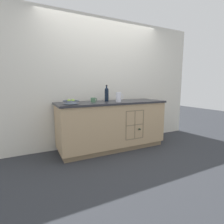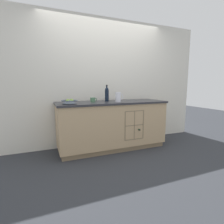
{
  "view_description": "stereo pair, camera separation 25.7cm",
  "coord_description": "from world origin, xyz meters",
  "px_view_note": "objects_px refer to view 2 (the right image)",
  "views": [
    {
      "loc": [
        -1.49,
        -2.95,
        1.22
      ],
      "look_at": [
        0.0,
        0.0,
        0.71
      ],
      "focal_mm": 28.0,
      "sensor_mm": 36.0,
      "label": 1
    },
    {
      "loc": [
        -1.25,
        -3.05,
        1.22
      ],
      "look_at": [
        0.0,
        0.0,
        0.71
      ],
      "focal_mm": 28.0,
      "sensor_mm": 36.0,
      "label": 2
    }
  ],
  "objects_px": {
    "white_pitcher": "(118,97)",
    "standing_wine_bottle": "(107,94)",
    "fruit_bowl": "(70,101)",
    "ceramic_mug": "(93,100)"
  },
  "relations": [
    {
      "from": "fruit_bowl",
      "to": "ceramic_mug",
      "type": "bearing_deg",
      "value": 21.75
    },
    {
      "from": "fruit_bowl",
      "to": "white_pitcher",
      "type": "xyz_separation_m",
      "value": [
        0.89,
        0.01,
        0.05
      ]
    },
    {
      "from": "white_pitcher",
      "to": "standing_wine_bottle",
      "type": "distance_m",
      "value": 0.26
    },
    {
      "from": "standing_wine_bottle",
      "to": "ceramic_mug",
      "type": "bearing_deg",
      "value": -172.39
    },
    {
      "from": "ceramic_mug",
      "to": "standing_wine_bottle",
      "type": "bearing_deg",
      "value": 7.61
    },
    {
      "from": "white_pitcher",
      "to": "standing_wine_bottle",
      "type": "xyz_separation_m",
      "value": [
        -0.15,
        0.2,
        0.05
      ]
    },
    {
      "from": "fruit_bowl",
      "to": "standing_wine_bottle",
      "type": "xyz_separation_m",
      "value": [
        0.74,
        0.22,
        0.1
      ]
    },
    {
      "from": "white_pitcher",
      "to": "standing_wine_bottle",
      "type": "relative_size",
      "value": 0.58
    },
    {
      "from": "fruit_bowl",
      "to": "ceramic_mug",
      "type": "xyz_separation_m",
      "value": [
        0.45,
        0.18,
        0.0
      ]
    },
    {
      "from": "white_pitcher",
      "to": "fruit_bowl",
      "type": "bearing_deg",
      "value": -179.11
    }
  ]
}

